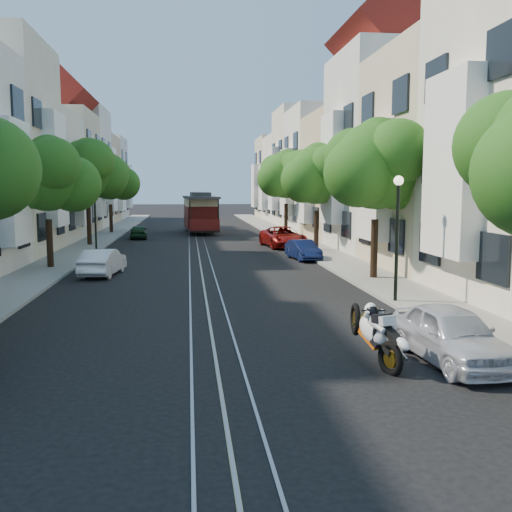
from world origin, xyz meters
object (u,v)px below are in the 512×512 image
object	(u,v)px
parked_car_e_mid	(303,250)
parked_car_w_far	(138,232)
tree_e_b	(378,167)
parked_car_e_far	(283,237)
lamp_east	(398,219)
tree_w_d	(111,180)
parked_car_w_mid	(103,262)
tree_w_b	(48,177)
cable_car	(200,211)
lamp_west	(95,205)
tree_w_c	(88,170)
sportbike_rider	(375,332)
tree_e_c	(318,176)
parked_car_e_near	(452,334)
tree_e_d	(287,176)

from	to	relation	value
parked_car_e_mid	parked_car_w_far	xyz separation A→B (m)	(-10.02, 14.30, 0.01)
tree_e_b	parked_car_e_far	xyz separation A→B (m)	(-1.66, 13.83, -4.05)
lamp_east	tree_e_b	bearing A→B (deg)	79.07
tree_e_b	parked_car_e_far	world-z (taller)	tree_e_b
tree_w_d	parked_car_w_mid	xyz separation A→B (m)	(2.74, -24.28, -4.00)
tree_w_b	parked_car_w_far	world-z (taller)	tree_w_b
parked_car_e_mid	parked_car_w_far	distance (m)	17.46
cable_car	parked_car_e_far	size ratio (longest dim) A/B	1.74
parked_car_e_mid	tree_w_b	bearing A→B (deg)	-178.14
tree_w_d	cable_car	distance (m)	8.07
lamp_west	tree_w_d	bearing A→B (deg)	93.44
cable_car	parked_car_e_far	distance (m)	14.30
lamp_east	lamp_west	distance (m)	21.97
tree_w_c	sportbike_rider	bearing A→B (deg)	-68.94
tree_e_c	parked_car_e_mid	size ratio (longest dim) A/B	2.01
tree_w_b	lamp_west	size ratio (longest dim) A/B	1.51
cable_car	parked_car_w_mid	size ratio (longest dim) A/B	2.34
sportbike_rider	parked_car_w_mid	size ratio (longest dim) A/B	0.55
tree_e_c	parked_car_e_near	distance (m)	22.82
parked_car_e_near	lamp_west	bearing A→B (deg)	111.79
parked_car_w_mid	cable_car	bearing A→B (deg)	-93.74
tree_e_d	lamp_east	world-z (taller)	tree_e_d
sportbike_rider	lamp_east	bearing A→B (deg)	48.06
sportbike_rider	parked_car_e_near	distance (m)	1.78
tree_e_c	parked_car_e_near	bearing A→B (deg)	-95.26
lamp_east	parked_car_e_far	xyz separation A→B (m)	(-0.70, 18.81, -2.16)
parked_car_e_far	tree_w_c	bearing A→B (deg)	163.97
tree_e_d	tree_w_b	size ratio (longest dim) A/B	1.09
cable_car	tree_w_c	bearing A→B (deg)	-128.02
tree_w_d	tree_e_c	bearing A→B (deg)	-48.01
tree_e_c	tree_w_b	distance (m)	15.60
lamp_west	parked_car_w_far	world-z (taller)	lamp_west
lamp_west	cable_car	xyz separation A→B (m)	(6.77, 14.09, -0.94)
tree_w_b	parked_car_e_mid	distance (m)	13.48
parked_car_w_mid	parked_car_w_far	xyz separation A→B (m)	(-0.02, 18.70, -0.06)
tree_e_d	cable_car	world-z (taller)	tree_e_d
sportbike_rider	parked_car_e_mid	distance (m)	18.69
tree_w_b	parked_car_w_mid	distance (m)	5.21
tree_w_d	tree_w_c	bearing A→B (deg)	-90.00
tree_w_d	lamp_east	bearing A→B (deg)	-67.20
tree_e_b	parked_car_e_mid	distance (m)	8.43
tree_w_c	parked_car_w_mid	xyz separation A→B (m)	(2.74, -13.28, -4.47)
tree_e_b	lamp_east	bearing A→B (deg)	-100.93
tree_e_b	parked_car_w_far	distance (m)	24.75
tree_w_c	lamp_east	bearing A→B (deg)	-57.35
cable_car	parked_car_w_mid	world-z (taller)	cable_car
lamp_west	sportbike_rider	world-z (taller)	lamp_west
cable_car	parked_car_w_mid	bearing A→B (deg)	-104.92
lamp_east	parked_car_e_mid	bearing A→B (deg)	93.31
lamp_east	parked_car_e_far	world-z (taller)	lamp_east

